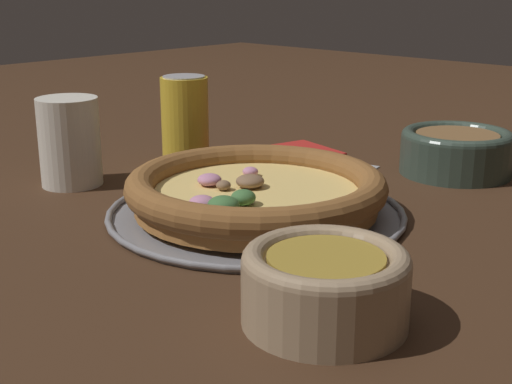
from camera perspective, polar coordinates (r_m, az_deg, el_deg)
The scene contains 9 objects.
ground_plane at distance 0.79m, azimuth -0.00°, elevation -1.94°, with size 3.00×3.00×0.00m, color #3D2616.
pizza_tray at distance 0.79m, azimuth -0.00°, elevation -1.64°, with size 0.33×0.33×0.01m.
pizza at distance 0.78m, azimuth -0.03°, elevation 0.13°, with size 0.29×0.29×0.04m.
bowl_near at distance 0.55m, azimuth 5.57°, elevation -7.27°, with size 0.13×0.13×0.06m.
bowl_far at distance 0.99m, azimuth 15.73°, elevation 3.25°, with size 0.15×0.15×0.06m.
drinking_cup at distance 0.93m, azimuth -14.69°, elevation 3.91°, with size 0.08×0.08×0.11m.
napkin at distance 1.05m, azimuth 1.90°, elevation 3.12°, with size 0.19×0.14×0.01m.
fork at distance 1.04m, azimuth 4.94°, elevation 2.71°, with size 0.05×0.17×0.00m.
beverage_can at distance 1.00m, azimuth -5.70°, elevation 5.71°, with size 0.07×0.07×0.12m.
Camera 1 is at (-0.54, -0.51, 0.26)m, focal length 50.00 mm.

